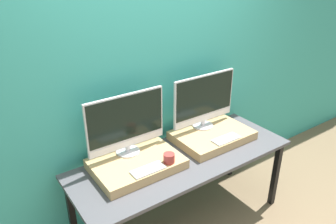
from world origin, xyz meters
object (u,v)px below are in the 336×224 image
Objects in this scene: keyboard_left at (148,170)px; monitor_right at (204,100)px; mug at (169,158)px; keyboard_right at (226,139)px; monitor_left at (126,123)px.

monitor_right is at bearing 21.32° from keyboard_left.
keyboard_right is (0.61, 0.00, -0.03)m from mug.
monitor_right reaches higher than keyboard_left.
mug is 0.13× the size of monitor_right.
mug is at bearing -58.59° from monitor_left.
monitor_right is (0.80, 0.31, 0.26)m from keyboard_left.
keyboard_right is at bearing 0.00° from keyboard_left.
mug reaches higher than keyboard_right.
monitor_left is 0.90m from keyboard_right.
monitor_right is at bearing 27.13° from mug.
keyboard_right is at bearing -21.32° from monitor_left.
keyboard_left is at bearing 180.00° from mug.
monitor_right is 0.41m from keyboard_right.
monitor_left is at bearing 90.00° from keyboard_left.
mug is 0.34× the size of keyboard_right.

